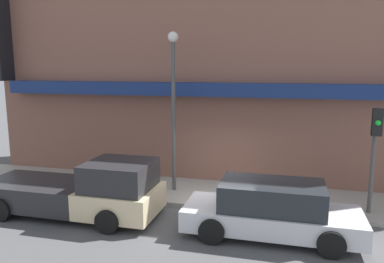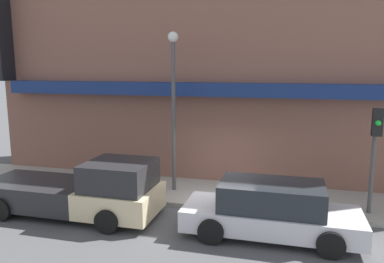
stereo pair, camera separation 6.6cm
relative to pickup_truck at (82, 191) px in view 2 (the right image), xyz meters
The scene contains 8 objects.
ground_plane 4.13m from the pickup_truck, 18.59° to the left, with size 80.00×80.00×0.00m, color #4C4C4F.
sidewalk 4.74m from the pickup_truck, 34.94° to the left, with size 36.00×2.78×0.17m.
building 8.33m from the pickup_truck, 55.46° to the left, with size 19.80×3.80×11.35m.
pickup_truck is the anchor object (origin of this frame).
parked_car 5.72m from the pickup_truck, ahead, with size 4.73×1.99×1.50m.
fire_hydrant 7.06m from the pickup_truck, 16.97° to the left, with size 0.18×0.18×0.66m.
street_lamp 4.43m from the pickup_truck, 50.19° to the left, with size 0.36×0.36×5.57m.
traffic_light 8.92m from the pickup_truck, 12.69° to the left, with size 0.28×0.42×3.21m.
Camera 2 is at (2.26, -11.11, 4.55)m, focal length 35.00 mm.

